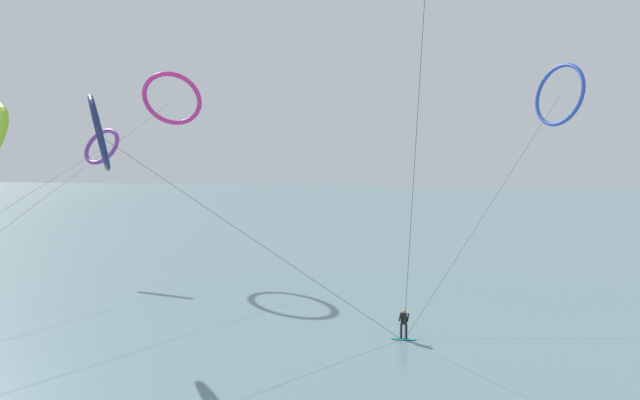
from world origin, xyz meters
TOP-DOWN VIEW (x-y plane):
  - sea_water at (0.00, 105.33)m, footprint 400.00×200.00m
  - surfer_teal at (3.77, 25.37)m, footprint 1.40×0.60m
  - kite_cobalt at (15.17, 42.18)m, footprint 13.22×19.27m
  - kite_violet at (-23.79, 41.38)m, footprint 4.20×34.76m
  - kite_magenta at (-18.18, 44.07)m, footprint 5.92×40.40m
  - kite_navy at (-13.57, 24.35)m, footprint 19.04×4.35m

SIDE VIEW (x-z plane):
  - sea_water at x=0.00m, z-range 0.00..0.08m
  - surfer_teal at x=3.77m, z-range -0.03..1.67m
  - kite_violet at x=-23.79m, z-range 4.67..17.50m
  - kite_navy at x=-13.57m, z-range 4.63..18.31m
  - kite_cobalt at x=15.17m, z-range 6.24..23.78m
  - kite_magenta at x=-18.18m, z-range 6.54..24.46m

